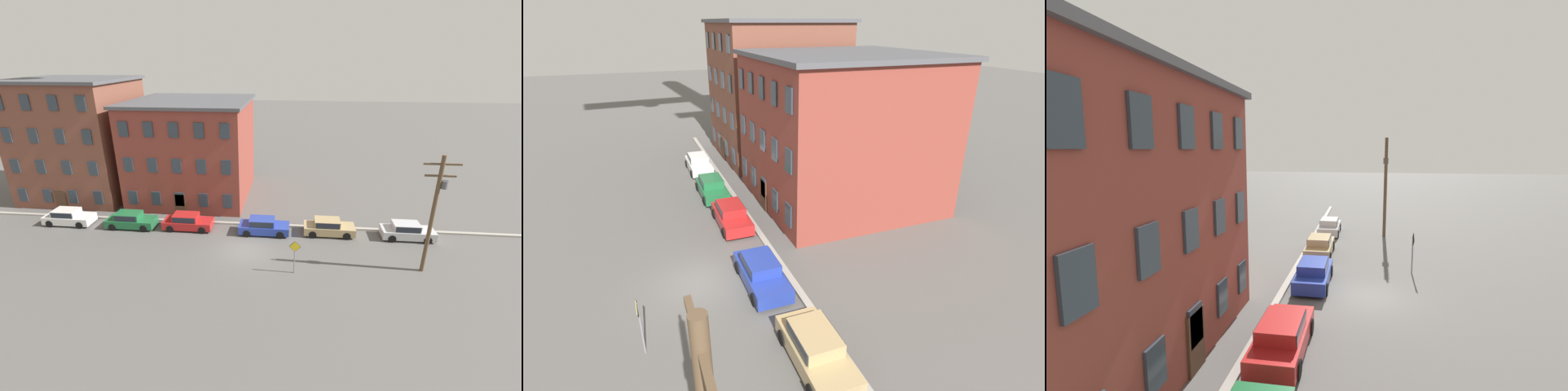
# 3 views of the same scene
# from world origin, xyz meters

# --- Properties ---
(ground_plane) EXTENTS (200.00, 200.00, 0.00)m
(ground_plane) POSITION_xyz_m (0.00, 0.00, 0.00)
(ground_plane) COLOR #565451
(kerb_strip) EXTENTS (56.00, 0.36, 0.16)m
(kerb_strip) POSITION_xyz_m (0.00, 4.50, 0.08)
(kerb_strip) COLOR #9E998E
(kerb_strip) RESTS_ON ground_plane
(apartment_corner) EXTENTS (11.23, 11.14, 12.51)m
(apartment_corner) POSITION_xyz_m (-19.60, 11.31, 6.27)
(apartment_corner) COLOR brown
(apartment_corner) RESTS_ON ground_plane
(apartment_midblock) EXTENTS (12.27, 12.08, 10.44)m
(apartment_midblock) POSITION_xyz_m (-7.25, 11.78, 5.23)
(apartment_midblock) COLOR brown
(apartment_midblock) RESTS_ON ground_plane
(car_white) EXTENTS (4.40, 1.92, 1.43)m
(car_white) POSITION_xyz_m (-17.07, 3.10, 0.75)
(car_white) COLOR silver
(car_white) RESTS_ON ground_plane
(car_green) EXTENTS (4.40, 1.92, 1.43)m
(car_green) POSITION_xyz_m (-11.00, 3.03, 0.75)
(car_green) COLOR #1E6638
(car_green) RESTS_ON ground_plane
(car_red) EXTENTS (4.40, 1.92, 1.43)m
(car_red) POSITION_xyz_m (-5.73, 3.22, 0.75)
(car_red) COLOR #B21E1E
(car_red) RESTS_ON ground_plane
(car_blue) EXTENTS (4.40, 1.92, 1.43)m
(car_blue) POSITION_xyz_m (1.20, 3.00, 0.75)
(car_blue) COLOR #233899
(car_blue) RESTS_ON ground_plane
(car_tan) EXTENTS (4.40, 1.92, 1.43)m
(car_tan) POSITION_xyz_m (6.88, 3.36, 0.75)
(car_tan) COLOR tan
(car_tan) RESTS_ON ground_plane
(car_silver) EXTENTS (4.40, 1.92, 1.43)m
(car_silver) POSITION_xyz_m (13.53, 3.29, 0.75)
(car_silver) COLOR #B7B7BC
(car_silver) RESTS_ON ground_plane
(caution_sign) EXTENTS (0.84, 0.08, 2.61)m
(caution_sign) POSITION_xyz_m (3.96, -2.84, 1.72)
(caution_sign) COLOR slate
(caution_sign) RESTS_ON ground_plane
(utility_pole) EXTENTS (2.40, 0.44, 8.75)m
(utility_pole) POSITION_xyz_m (13.34, -1.64, 4.92)
(utility_pole) COLOR brown
(utility_pole) RESTS_ON ground_plane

